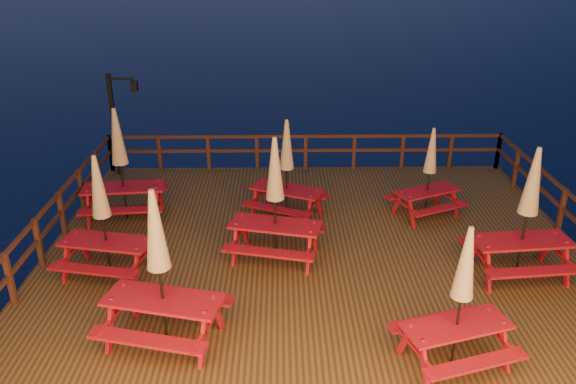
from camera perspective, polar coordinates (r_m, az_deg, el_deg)
name	(u,v)px	position (r m, az deg, el deg)	size (l,w,h in m)	color
ground	(314,262)	(12.97, 2.69, -7.16)	(500.00, 500.00, 0.00)	black
deck	(314,255)	(12.87, 2.71, -6.39)	(12.00, 10.00, 0.40)	#412A15
deck_piles	(314,274)	(13.13, 2.66, -8.28)	(11.44, 9.44, 1.40)	#3A2012
railing	(311,185)	(14.03, 2.35, 0.68)	(11.80, 9.75, 1.10)	#3A2012
lamp_post	(119,116)	(16.92, -16.83, 7.44)	(0.85, 0.18, 3.00)	black
picnic_table_0	(120,163)	(14.12, -16.66, 2.86)	(2.11, 1.79, 2.81)	maroon
picnic_table_1	(102,215)	(11.73, -18.35, -2.24)	(2.09, 1.84, 2.61)	maroon
picnic_table_2	(461,296)	(9.23, 17.19, -10.03)	(2.07, 1.87, 2.48)	maroon
picnic_table_3	(287,168)	(13.64, -0.13, 2.49)	(2.21, 2.07, 2.52)	maroon
picnic_table_4	(429,171)	(14.17, 14.18, 2.06)	(2.01, 1.87, 2.29)	maroon
picnic_table_5	(159,266)	(9.44, -12.95, -7.38)	(2.31, 2.06, 2.83)	maroon
picnic_table_6	(527,212)	(12.00, 23.15, -1.89)	(2.10, 1.78, 2.80)	maroon
picnic_table_7	(275,198)	(11.70, -1.32, -0.59)	(2.25, 2.00, 2.76)	maroon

